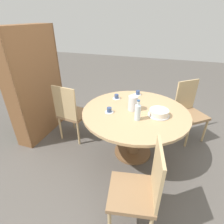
# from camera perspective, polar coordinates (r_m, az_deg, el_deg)

# --- Properties ---
(ground_plane) EXTENTS (14.00, 14.00, 0.00)m
(ground_plane) POSITION_cam_1_polar(r_m,az_deg,el_deg) (2.80, 6.68, -12.88)
(ground_plane) COLOR #56514C
(dining_table) EXTENTS (1.44, 1.44, 0.73)m
(dining_table) POSITION_cam_1_polar(r_m,az_deg,el_deg) (2.45, 7.45, -2.62)
(dining_table) COLOR brown
(dining_table) RESTS_ON ground_plane
(chair_a) EXTENTS (0.59, 0.59, 0.97)m
(chair_a) POSITION_cam_1_polar(r_m,az_deg,el_deg) (3.12, 23.81, 0.61)
(chair_a) COLOR tan
(chair_a) RESTS_ON ground_plane
(chair_b) EXTENTS (0.47, 0.47, 0.97)m
(chair_b) POSITION_cam_1_polar(r_m,az_deg,el_deg) (2.88, -13.13, 0.02)
(chair_b) COLOR tan
(chair_b) RESTS_ON ground_plane
(chair_c) EXTENTS (0.49, 0.49, 0.97)m
(chair_c) POSITION_cam_1_polar(r_m,az_deg,el_deg) (1.72, 9.08, -23.51)
(chair_c) COLOR tan
(chair_c) RESTS_ON ground_plane
(bookshelf) EXTENTS (1.02, 0.28, 1.76)m
(bookshelf) POSITION_cam_1_polar(r_m,az_deg,el_deg) (3.13, -23.12, 7.04)
(bookshelf) COLOR brown
(bookshelf) RESTS_ON ground_plane
(coffee_pot) EXTENTS (0.13, 0.13, 0.24)m
(coffee_pot) POSITION_cam_1_polar(r_m,az_deg,el_deg) (2.35, 6.87, 3.07)
(coffee_pot) COLOR silver
(coffee_pot) RESTS_ON dining_table
(water_bottle) EXTENTS (0.07, 0.07, 0.27)m
(water_bottle) POSITION_cam_1_polar(r_m,az_deg,el_deg) (2.13, 8.39, 0.02)
(water_bottle) COLOR silver
(water_bottle) RESTS_ON dining_table
(cake_main) EXTENTS (0.27, 0.27, 0.09)m
(cake_main) POSITION_cam_1_polar(r_m,az_deg,el_deg) (2.31, 15.05, -0.24)
(cake_main) COLOR silver
(cake_main) RESTS_ON dining_table
(cup_a) EXTENTS (0.12, 0.12, 0.07)m
(cup_a) POSITION_cam_1_polar(r_m,az_deg,el_deg) (2.31, -0.91, 0.52)
(cup_a) COLOR white
(cup_a) RESTS_ON dining_table
(cup_b) EXTENTS (0.12, 0.12, 0.07)m
(cup_b) POSITION_cam_1_polar(r_m,az_deg,el_deg) (2.87, 8.40, 6.13)
(cup_b) COLOR white
(cup_b) RESTS_ON dining_table
(cup_c) EXTENTS (0.12, 0.12, 0.07)m
(cup_c) POSITION_cam_1_polar(r_m,az_deg,el_deg) (2.70, 1.48, 4.93)
(cup_c) COLOR white
(cup_c) RESTS_ON dining_table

